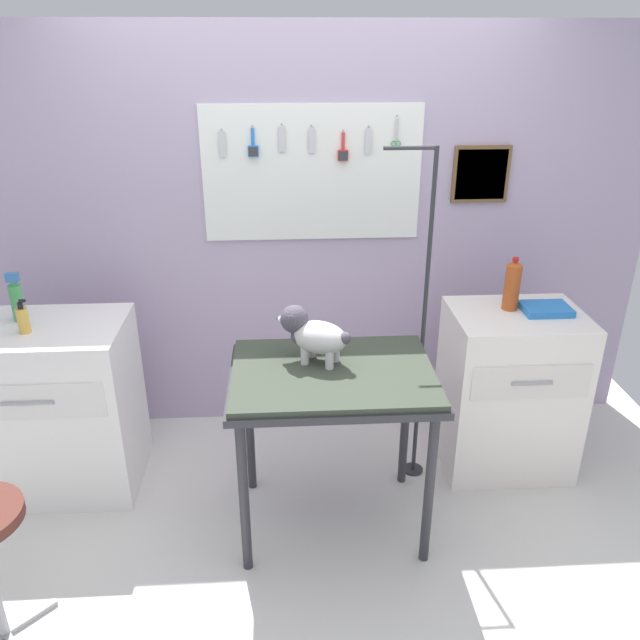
{
  "coord_description": "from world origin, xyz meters",
  "views": [
    {
      "loc": [
        -0.11,
        -2.18,
        2.2
      ],
      "look_at": [
        0.04,
        0.32,
        1.08
      ],
      "focal_mm": 35.21,
      "sensor_mm": 36.0,
      "label": 1
    }
  ],
  "objects_px": {
    "shampoo_bottle": "(17,300)",
    "soda_bottle": "(512,285)",
    "cabinet_right": "(508,390)",
    "grooming_arm": "(421,337)",
    "grooming_table": "(333,387)",
    "counter_left": "(55,407)",
    "dog": "(312,333)"
  },
  "relations": [
    {
      "from": "shampoo_bottle",
      "to": "soda_bottle",
      "type": "relative_size",
      "value": 0.89
    },
    {
      "from": "cabinet_right",
      "to": "grooming_arm",
      "type": "bearing_deg",
      "value": -172.77
    },
    {
      "from": "grooming_table",
      "to": "counter_left",
      "type": "bearing_deg",
      "value": 163.96
    },
    {
      "from": "grooming_table",
      "to": "dog",
      "type": "height_order",
      "value": "dog"
    },
    {
      "from": "grooming_table",
      "to": "soda_bottle",
      "type": "distance_m",
      "value": 1.12
    },
    {
      "from": "counter_left",
      "to": "grooming_arm",
      "type": "bearing_deg",
      "value": -1.28
    },
    {
      "from": "dog",
      "to": "cabinet_right",
      "type": "xyz_separation_m",
      "value": [
        1.08,
        0.33,
        -0.53
      ]
    },
    {
      "from": "counter_left",
      "to": "grooming_table",
      "type": "bearing_deg",
      "value": -16.04
    },
    {
      "from": "grooming_table",
      "to": "soda_bottle",
      "type": "relative_size",
      "value": 3.31
    },
    {
      "from": "cabinet_right",
      "to": "grooming_table",
      "type": "bearing_deg",
      "value": -156.68
    },
    {
      "from": "dog",
      "to": "shampoo_bottle",
      "type": "relative_size",
      "value": 1.39
    },
    {
      "from": "cabinet_right",
      "to": "soda_bottle",
      "type": "distance_m",
      "value": 0.59
    },
    {
      "from": "grooming_table",
      "to": "grooming_arm",
      "type": "height_order",
      "value": "grooming_arm"
    },
    {
      "from": "soda_bottle",
      "to": "grooming_arm",
      "type": "bearing_deg",
      "value": -165.18
    },
    {
      "from": "grooming_table",
      "to": "dog",
      "type": "relative_size",
      "value": 2.68
    },
    {
      "from": "grooming_arm",
      "to": "shampoo_bottle",
      "type": "distance_m",
      "value": 2.01
    },
    {
      "from": "cabinet_right",
      "to": "soda_bottle",
      "type": "xyz_separation_m",
      "value": [
        -0.03,
        0.06,
        0.59
      ]
    },
    {
      "from": "grooming_table",
      "to": "dog",
      "type": "distance_m",
      "value": 0.26
    },
    {
      "from": "dog",
      "to": "cabinet_right",
      "type": "relative_size",
      "value": 0.38
    },
    {
      "from": "cabinet_right",
      "to": "counter_left",
      "type": "bearing_deg",
      "value": -179.44
    },
    {
      "from": "counter_left",
      "to": "soda_bottle",
      "type": "relative_size",
      "value": 3.28
    },
    {
      "from": "grooming_arm",
      "to": "shampoo_bottle",
      "type": "bearing_deg",
      "value": 176.42
    },
    {
      "from": "dog",
      "to": "counter_left",
      "type": "xyz_separation_m",
      "value": [
        -1.32,
        0.31,
        -0.53
      ]
    },
    {
      "from": "grooming_arm",
      "to": "soda_bottle",
      "type": "xyz_separation_m",
      "value": [
        0.49,
        0.13,
        0.22
      ]
    },
    {
      "from": "dog",
      "to": "soda_bottle",
      "type": "height_order",
      "value": "soda_bottle"
    },
    {
      "from": "dog",
      "to": "grooming_table",
      "type": "bearing_deg",
      "value": -47.15
    },
    {
      "from": "grooming_arm",
      "to": "counter_left",
      "type": "relative_size",
      "value": 1.92
    },
    {
      "from": "grooming_table",
      "to": "counter_left",
      "type": "relative_size",
      "value": 1.01
    },
    {
      "from": "grooming_table",
      "to": "grooming_arm",
      "type": "relative_size",
      "value": 0.52
    },
    {
      "from": "dog",
      "to": "counter_left",
      "type": "distance_m",
      "value": 1.46
    },
    {
      "from": "grooming_table",
      "to": "soda_bottle",
      "type": "bearing_deg",
      "value": 27.06
    },
    {
      "from": "grooming_table",
      "to": "cabinet_right",
      "type": "relative_size",
      "value": 1.02
    }
  ]
}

